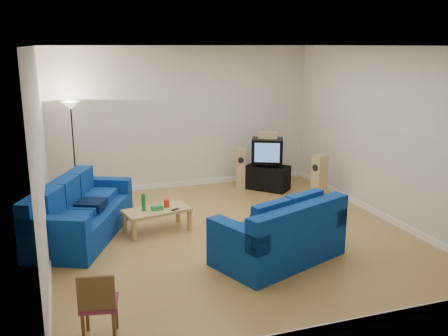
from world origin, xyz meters
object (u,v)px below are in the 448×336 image
object	(u,v)px
sofa_three_seat	(78,217)
television	(267,150)
coffee_table	(157,212)
tv_stand	(268,177)
sofa_loveseat	(281,238)

from	to	relation	value
sofa_three_seat	television	size ratio (longest dim) A/B	3.24
coffee_table	tv_stand	xyz separation A→B (m)	(2.92, 1.80, -0.08)
sofa_three_seat	sofa_loveseat	bearing A→B (deg)	78.95
sofa_three_seat	tv_stand	bearing A→B (deg)	134.84
sofa_loveseat	tv_stand	xyz separation A→B (m)	(1.37, 3.62, -0.09)
coffee_table	television	world-z (taller)	television
tv_stand	television	distance (m)	0.64
sofa_loveseat	coffee_table	xyz separation A→B (m)	(-1.55, 1.82, -0.01)
coffee_table	tv_stand	world-z (taller)	tv_stand
television	sofa_loveseat	bearing A→B (deg)	-85.59
sofa_three_seat	sofa_loveseat	size ratio (longest dim) A/B	1.22
coffee_table	tv_stand	distance (m)	3.43
tv_stand	sofa_loveseat	bearing A→B (deg)	-63.08
tv_stand	television	xyz separation A→B (m)	(-0.05, -0.02, 0.64)
sofa_loveseat	tv_stand	bearing A→B (deg)	47.67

